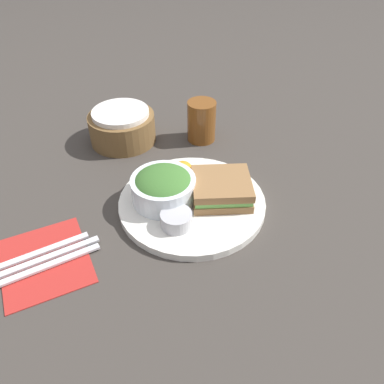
{
  "coord_description": "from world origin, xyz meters",
  "views": [
    {
      "loc": [
        -0.25,
        -0.51,
        0.51
      ],
      "look_at": [
        0.0,
        0.0,
        0.04
      ],
      "focal_mm": 35.0,
      "sensor_mm": 36.0,
      "label": 1
    }
  ],
  "objects_px": {
    "bread_basket": "(122,126)",
    "fork": "(47,266)",
    "drink_glass": "(201,121)",
    "salad_bowl": "(163,186)",
    "dressing_cup": "(176,219)",
    "sandwich": "(221,189)",
    "spoon": "(42,252)",
    "knife": "(44,259)",
    "plate": "(192,203)"
  },
  "relations": [
    {
      "from": "drink_glass",
      "to": "knife",
      "type": "distance_m",
      "value": 0.49
    },
    {
      "from": "plate",
      "to": "salad_bowl",
      "type": "height_order",
      "value": "salad_bowl"
    },
    {
      "from": "bread_basket",
      "to": "fork",
      "type": "xyz_separation_m",
      "value": [
        -0.24,
        -0.33,
        -0.03
      ]
    },
    {
      "from": "salad_bowl",
      "to": "drink_glass",
      "type": "distance_m",
      "value": 0.26
    },
    {
      "from": "sandwich",
      "to": "spoon",
      "type": "xyz_separation_m",
      "value": [
        -0.35,
        0.02,
        -0.03
      ]
    },
    {
      "from": "salad_bowl",
      "to": "spoon",
      "type": "distance_m",
      "value": 0.25
    },
    {
      "from": "bread_basket",
      "to": "fork",
      "type": "distance_m",
      "value": 0.42
    },
    {
      "from": "salad_bowl",
      "to": "bread_basket",
      "type": "relative_size",
      "value": 0.79
    },
    {
      "from": "knife",
      "to": "dressing_cup",
      "type": "bearing_deg",
      "value": 168.41
    },
    {
      "from": "fork",
      "to": "bread_basket",
      "type": "bearing_deg",
      "value": -129.8
    },
    {
      "from": "fork",
      "to": "knife",
      "type": "xyz_separation_m",
      "value": [
        -0.0,
        0.02,
        0.0
      ]
    },
    {
      "from": "bread_basket",
      "to": "fork",
      "type": "bearing_deg",
      "value": -126.19
    },
    {
      "from": "dressing_cup",
      "to": "drink_glass",
      "type": "height_order",
      "value": "drink_glass"
    },
    {
      "from": "plate",
      "to": "drink_glass",
      "type": "bearing_deg",
      "value": 58.9
    },
    {
      "from": "spoon",
      "to": "dressing_cup",
      "type": "bearing_deg",
      "value": 164.25
    },
    {
      "from": "plate",
      "to": "drink_glass",
      "type": "xyz_separation_m",
      "value": [
        0.13,
        0.22,
        0.04
      ]
    },
    {
      "from": "salad_bowl",
      "to": "plate",
      "type": "bearing_deg",
      "value": -28.52
    },
    {
      "from": "plate",
      "to": "bread_basket",
      "type": "bearing_deg",
      "value": 99.18
    },
    {
      "from": "plate",
      "to": "knife",
      "type": "distance_m",
      "value": 0.29
    },
    {
      "from": "dressing_cup",
      "to": "drink_glass",
      "type": "xyz_separation_m",
      "value": [
        0.19,
        0.27,
        0.02
      ]
    },
    {
      "from": "dressing_cup",
      "to": "bread_basket",
      "type": "distance_m",
      "value": 0.35
    },
    {
      "from": "plate",
      "to": "fork",
      "type": "relative_size",
      "value": 1.59
    },
    {
      "from": "bread_basket",
      "to": "spoon",
      "type": "relative_size",
      "value": 0.97
    },
    {
      "from": "plate",
      "to": "knife",
      "type": "xyz_separation_m",
      "value": [
        -0.29,
        -0.02,
        -0.0
      ]
    },
    {
      "from": "plate",
      "to": "drink_glass",
      "type": "distance_m",
      "value": 0.26
    },
    {
      "from": "fork",
      "to": "sandwich",
      "type": "bearing_deg",
      "value": 179.45
    },
    {
      "from": "drink_glass",
      "to": "bread_basket",
      "type": "height_order",
      "value": "drink_glass"
    },
    {
      "from": "drink_glass",
      "to": "knife",
      "type": "xyz_separation_m",
      "value": [
        -0.43,
        -0.24,
        -0.04
      ]
    },
    {
      "from": "fork",
      "to": "spoon",
      "type": "xyz_separation_m",
      "value": [
        -0.0,
        0.04,
        0.0
      ]
    },
    {
      "from": "plate",
      "to": "dressing_cup",
      "type": "height_order",
      "value": "dressing_cup"
    },
    {
      "from": "spoon",
      "to": "sandwich",
      "type": "bearing_deg",
      "value": 173.59
    },
    {
      "from": "bread_basket",
      "to": "spoon",
      "type": "height_order",
      "value": "bread_basket"
    },
    {
      "from": "plate",
      "to": "dressing_cup",
      "type": "relative_size",
      "value": 5.0
    },
    {
      "from": "dressing_cup",
      "to": "spoon",
      "type": "bearing_deg",
      "value": 167.86
    },
    {
      "from": "dressing_cup",
      "to": "drink_glass",
      "type": "bearing_deg",
      "value": 55.04
    },
    {
      "from": "sandwich",
      "to": "drink_glass",
      "type": "bearing_deg",
      "value": 72.31
    },
    {
      "from": "salad_bowl",
      "to": "bread_basket",
      "type": "bearing_deg",
      "value": 89.71
    },
    {
      "from": "bread_basket",
      "to": "knife",
      "type": "relative_size",
      "value": 0.83
    },
    {
      "from": "dressing_cup",
      "to": "knife",
      "type": "relative_size",
      "value": 0.3
    },
    {
      "from": "plate",
      "to": "sandwich",
      "type": "bearing_deg",
      "value": -17.49
    },
    {
      "from": "drink_glass",
      "to": "knife",
      "type": "bearing_deg",
      "value": -150.86
    },
    {
      "from": "plate",
      "to": "dressing_cup",
      "type": "xyz_separation_m",
      "value": [
        -0.06,
        -0.05,
        0.02
      ]
    },
    {
      "from": "drink_glass",
      "to": "fork",
      "type": "relative_size",
      "value": 0.55
    },
    {
      "from": "sandwich",
      "to": "dressing_cup",
      "type": "height_order",
      "value": "sandwich"
    },
    {
      "from": "drink_glass",
      "to": "sandwich",
      "type": "bearing_deg",
      "value": -107.69
    },
    {
      "from": "salad_bowl",
      "to": "dressing_cup",
      "type": "height_order",
      "value": "salad_bowl"
    },
    {
      "from": "salad_bowl",
      "to": "fork",
      "type": "distance_m",
      "value": 0.25
    },
    {
      "from": "dressing_cup",
      "to": "bread_basket",
      "type": "height_order",
      "value": "bread_basket"
    },
    {
      "from": "spoon",
      "to": "knife",
      "type": "bearing_deg",
      "value": 90.0
    },
    {
      "from": "salad_bowl",
      "to": "dressing_cup",
      "type": "distance_m",
      "value": 0.08
    }
  ]
}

